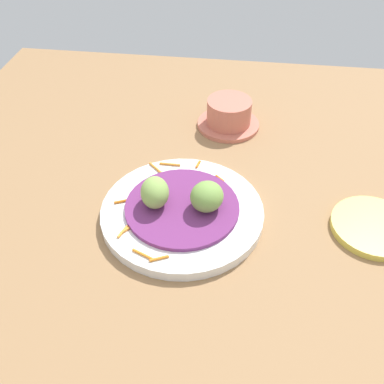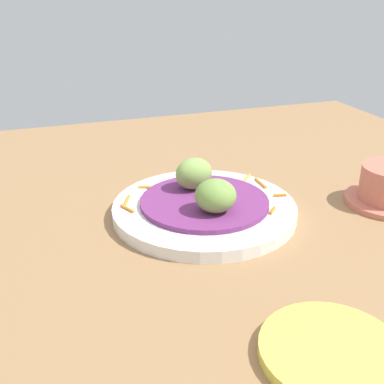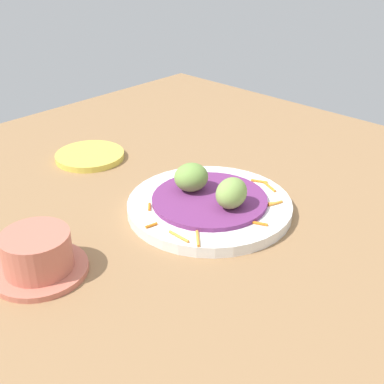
# 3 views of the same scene
# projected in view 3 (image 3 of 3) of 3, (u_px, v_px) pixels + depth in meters

# --- Properties ---
(table_surface) EXTENTS (1.10, 1.10, 0.02)m
(table_surface) POSITION_uv_depth(u_px,v_px,m) (185.00, 211.00, 0.81)
(table_surface) COLOR #936D47
(table_surface) RESTS_ON ground
(main_plate) EXTENTS (0.25, 0.25, 0.02)m
(main_plate) POSITION_uv_depth(u_px,v_px,m) (209.00, 206.00, 0.79)
(main_plate) COLOR white
(main_plate) RESTS_ON table_surface
(cabbage_bed) EXTENTS (0.18, 0.18, 0.01)m
(cabbage_bed) POSITION_uv_depth(u_px,v_px,m) (210.00, 199.00, 0.78)
(cabbage_bed) COLOR #702D6B
(cabbage_bed) RESTS_ON main_plate
(carrot_garnish) EXTENTS (0.17, 0.23, 0.00)m
(carrot_garnish) POSITION_uv_depth(u_px,v_px,m) (227.00, 211.00, 0.76)
(carrot_garnish) COLOR orange
(carrot_garnish) RESTS_ON main_plate
(guac_scoop_left) EXTENTS (0.05, 0.06, 0.05)m
(guac_scoop_left) POSITION_uv_depth(u_px,v_px,m) (231.00, 193.00, 0.75)
(guac_scoop_left) COLOR #84A851
(guac_scoop_left) RESTS_ON cabbage_bed
(guac_scoop_center) EXTENTS (0.06, 0.07, 0.04)m
(guac_scoop_center) POSITION_uv_depth(u_px,v_px,m) (190.00, 176.00, 0.80)
(guac_scoop_center) COLOR #759E47
(guac_scoop_center) RESTS_ON cabbage_bed
(side_plate_small) EXTENTS (0.13, 0.13, 0.01)m
(side_plate_small) POSITION_uv_depth(u_px,v_px,m) (90.00, 156.00, 0.96)
(side_plate_small) COLOR #E0CC4C
(side_plate_small) RESTS_ON table_surface
(terracotta_bowl) EXTENTS (0.12, 0.12, 0.06)m
(terracotta_bowl) POSITION_uv_depth(u_px,v_px,m) (38.00, 256.00, 0.64)
(terracotta_bowl) COLOR #C66B56
(terracotta_bowl) RESTS_ON table_surface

